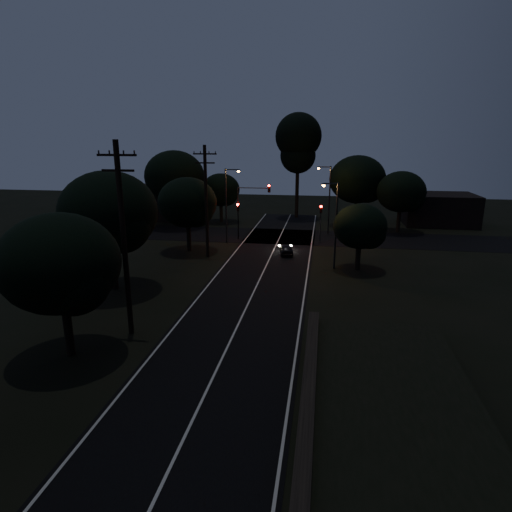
% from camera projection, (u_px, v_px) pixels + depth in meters
% --- Properties ---
extents(road_surface, '(60.00, 70.00, 0.03)m').
position_uv_depth(road_surface, '(268.00, 262.00, 39.62)').
color(road_surface, black).
rests_on(road_surface, ground).
extents(utility_pole_mid, '(2.20, 0.30, 11.00)m').
position_uv_depth(utility_pole_mid, '(124.00, 238.00, 23.66)').
color(utility_pole_mid, black).
rests_on(utility_pole_mid, ground).
extents(utility_pole_far, '(2.20, 0.30, 10.50)m').
position_uv_depth(utility_pole_far, '(206.00, 200.00, 39.91)').
color(utility_pole_far, black).
rests_on(utility_pole_far, ground).
extents(tree_left_b, '(5.96, 5.96, 7.57)m').
position_uv_depth(tree_left_b, '(63.00, 267.00, 21.18)').
color(tree_left_b, black).
rests_on(tree_left_b, ground).
extents(tree_left_c, '(7.03, 7.03, 8.88)m').
position_uv_depth(tree_left_c, '(111.00, 215.00, 30.84)').
color(tree_left_c, black).
rests_on(tree_left_c, ground).
extents(tree_left_d, '(5.84, 5.84, 7.41)m').
position_uv_depth(tree_left_d, '(189.00, 204.00, 42.24)').
color(tree_left_d, black).
rests_on(tree_left_d, ground).
extents(tree_far_nw, '(5.17, 5.17, 6.55)m').
position_uv_depth(tree_far_nw, '(222.00, 191.00, 57.71)').
color(tree_far_nw, black).
rests_on(tree_far_nw, ground).
extents(tree_far_w, '(7.58, 7.58, 9.66)m').
position_uv_depth(tree_far_w, '(176.00, 178.00, 54.06)').
color(tree_far_w, black).
rests_on(tree_far_w, ground).
extents(tree_far_ne, '(7.15, 7.15, 9.05)m').
position_uv_depth(tree_far_ne, '(359.00, 181.00, 54.50)').
color(tree_far_ne, black).
rests_on(tree_far_ne, ground).
extents(tree_far_e, '(5.78, 5.78, 7.33)m').
position_uv_depth(tree_far_e, '(403.00, 193.00, 51.21)').
color(tree_far_e, black).
rests_on(tree_far_e, ground).
extents(tree_right_a, '(4.55, 4.55, 5.78)m').
position_uv_depth(tree_right_a, '(362.00, 228.00, 36.23)').
color(tree_right_a, black).
rests_on(tree_right_a, ground).
extents(tall_pine, '(6.41, 6.41, 14.58)m').
position_uv_depth(tall_pine, '(298.00, 143.00, 59.42)').
color(tall_pine, black).
rests_on(tall_pine, ground).
extents(building_left, '(10.00, 8.00, 4.40)m').
position_uv_depth(building_left, '(150.00, 202.00, 61.96)').
color(building_left, black).
rests_on(building_left, ground).
extents(building_right, '(9.00, 7.00, 4.00)m').
position_uv_depth(building_right, '(438.00, 209.00, 56.88)').
color(building_right, black).
rests_on(building_right, ground).
extents(signal_left, '(0.28, 0.35, 4.10)m').
position_uv_depth(signal_left, '(238.00, 214.00, 48.01)').
color(signal_left, black).
rests_on(signal_left, ground).
extents(signal_right, '(0.28, 0.35, 4.10)m').
position_uv_depth(signal_right, '(321.00, 216.00, 46.61)').
color(signal_right, black).
rests_on(signal_right, ground).
extents(signal_mast, '(3.70, 0.35, 6.25)m').
position_uv_depth(signal_mast, '(253.00, 201.00, 47.36)').
color(signal_mast, black).
rests_on(signal_mast, ground).
extents(streetlight_a, '(1.66, 0.26, 8.00)m').
position_uv_depth(streetlight_a, '(228.00, 201.00, 45.75)').
color(streetlight_a, black).
rests_on(streetlight_a, ground).
extents(streetlight_b, '(1.66, 0.26, 8.00)m').
position_uv_depth(streetlight_b, '(328.00, 195.00, 49.85)').
color(streetlight_b, black).
rests_on(streetlight_b, ground).
extents(streetlight_c, '(1.46, 0.26, 7.50)m').
position_uv_depth(streetlight_c, '(334.00, 220.00, 36.51)').
color(streetlight_c, black).
rests_on(streetlight_c, ground).
extents(car, '(1.71, 3.19, 1.03)m').
position_uv_depth(car, '(286.00, 249.00, 42.10)').
color(car, black).
rests_on(car, ground).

